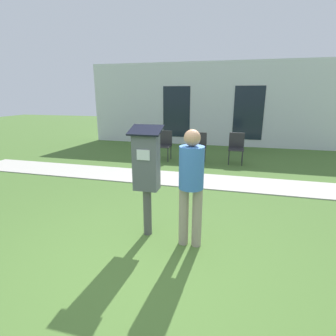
% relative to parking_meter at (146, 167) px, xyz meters
% --- Properties ---
extents(ground_plane, '(40.00, 40.00, 0.00)m').
position_rel_parking_meter_xyz_m(ground_plane, '(0.19, -0.63, -1.02)').
color(ground_plane, '#476B2D').
extents(sidewalk, '(12.00, 1.10, 0.02)m').
position_rel_parking_meter_xyz_m(sidewalk, '(0.19, 2.63, -1.01)').
color(sidewalk, '#B7B2A8').
rests_on(sidewalk, ground).
extents(building_facade, '(10.00, 0.26, 3.20)m').
position_rel_parking_meter_xyz_m(building_facade, '(0.19, 7.39, 0.58)').
color(building_facade, silver).
rests_on(building_facade, ground).
extents(parking_meter, '(0.44, 0.31, 1.59)m').
position_rel_parking_meter_xyz_m(parking_meter, '(0.00, 0.00, 0.00)').
color(parking_meter, '#4C4C4C').
rests_on(parking_meter, ground).
extents(person_standing, '(0.32, 0.32, 1.58)m').
position_rel_parking_meter_xyz_m(person_standing, '(0.65, -0.13, -0.09)').
color(person_standing, gray).
rests_on(person_standing, ground).
extents(outdoor_chair_left, '(0.44, 0.44, 0.90)m').
position_rel_parking_meter_xyz_m(outdoor_chair_left, '(-0.97, 4.50, -0.49)').
color(outdoor_chair_left, '#262628').
rests_on(outdoor_chair_left, ground).
extents(outdoor_chair_middle, '(0.44, 0.44, 0.90)m').
position_rel_parking_meter_xyz_m(outdoor_chair_middle, '(0.12, 4.40, -0.49)').
color(outdoor_chair_middle, '#262628').
rests_on(outdoor_chair_middle, ground).
extents(outdoor_chair_right, '(0.44, 0.44, 0.90)m').
position_rel_parking_meter_xyz_m(outdoor_chair_right, '(1.21, 4.58, -0.49)').
color(outdoor_chair_right, '#262628').
rests_on(outdoor_chair_right, ground).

